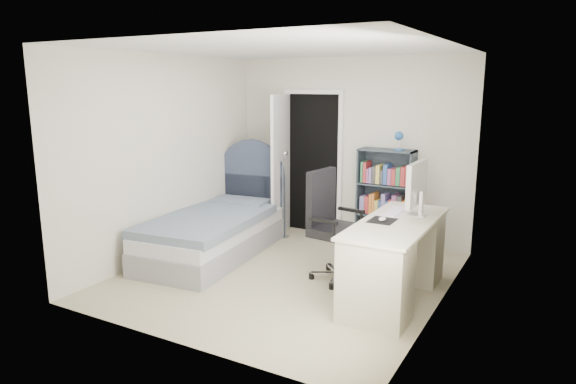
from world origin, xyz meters
The scene contains 8 objects.
room_shell centered at (0.00, 0.00, 1.25)m, with size 3.50×3.70×2.60m.
door centered at (-0.75, 1.52, 1.03)m, with size 0.92×0.81×2.06m.
bed centered at (-1.17, 0.27, 0.31)m, with size 1.27×2.32×1.37m.
nightstand centered at (-1.33, 1.37, 0.37)m, with size 0.38×0.38×0.57m.
floor_lamp centered at (-0.75, 1.26, 0.51)m, with size 0.18×0.18×1.25m.
bookcase centered at (0.61, 1.64, 0.60)m, with size 0.73×0.31×1.54m.
desk centered at (1.27, 0.00, 0.45)m, with size 0.67×1.67×1.37m.
office_chair centered at (0.46, 0.21, 0.67)m, with size 0.65×0.67×1.22m.
Camera 1 is at (2.70, -4.81, 2.15)m, focal length 32.00 mm.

